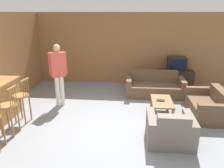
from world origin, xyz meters
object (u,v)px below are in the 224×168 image
Objects in this scene: armchair_near at (170,130)px; bar_chair_far at (22,99)px; tv at (177,64)px; book_on_table at (161,100)px; couch_far at (155,87)px; person_by_window at (58,71)px; tv_unit at (175,79)px; loveseat_right at (209,106)px; bar_chair_mid at (9,109)px; coffee_table at (162,103)px.

bar_chair_far is at bearing 170.49° from armchair_near.
tv reaches higher than book_on_table.
tv is at bearing 78.51° from armchair_near.
bar_chair_far is 0.60× the size of couch_far.
tv is 4.12m from person_by_window.
armchair_near is at bearing -101.49° from tv.
tv is 2.49m from book_on_table.
bar_chair_far is at bearing -143.88° from tv_unit.
loveseat_right is 2.22× the size of tv.
bar_chair_mid is 1.82m from person_by_window.
book_on_table is (-0.05, 1.32, 0.13)m from armchair_near.
book_on_table is at bearing -89.26° from couch_far.
tv is 0.36× the size of person_by_window.
armchair_near is 0.67× the size of loveseat_right.
bar_chair_mid is 4.86m from loveseat_right.
bar_chair_far is 4.86× the size of book_on_table.
bar_chair_mid is at bearing -140.59° from couch_far.
couch_far is 1.32m from tv.
book_on_table is (0.02, -1.46, 0.13)m from couch_far.
book_on_table is at bearing 92.27° from armchair_near.
armchair_near is 3.76m from tv.
bar_chair_mid reaches higher than tv.
person_by_window reaches higher than couch_far.
bar_chair_mid is 3.65m from book_on_table.
bar_chair_far is 3.52m from armchair_near.
tv is at bearing 36.09° from bar_chair_far.
person_by_window is at bearing 175.76° from loveseat_right.
coffee_table is at bearing -108.03° from tv_unit.
bar_chair_mid reaches higher than loveseat_right.
person_by_window reaches higher than bar_chair_mid.
loveseat_right is 4.15m from person_by_window.
bar_chair_mid reaches higher than coffee_table.
bar_chair_far is 4.72m from loveseat_right.
loveseat_right reaches higher than coffee_table.
tv_unit is (0.81, 0.86, 0.04)m from couch_far.
tv reaches higher than armchair_near.
person_by_window reaches higher than bar_chair_far.
tv is (0.75, 2.32, 0.53)m from coffee_table.
tv is at bearing -90.00° from tv_unit.
loveseat_right is at bearing 9.60° from bar_chair_far.
loveseat_right is 1.51× the size of coffee_table.
tv is (0.74, 3.64, 0.59)m from armchair_near.
loveseat_right is at bearing 48.85° from armchair_near.
armchair_near is 1.32m from coffee_table.
book_on_table is at bearing -108.80° from tv_unit.
loveseat_right is 2.39m from tv.
bar_chair_mid is 1.74× the size of tv.
bar_chair_far is 5.20m from tv.
book_on_table is (-1.25, -0.05, 0.13)m from loveseat_right.
couch_far reaches higher than loveseat_right.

